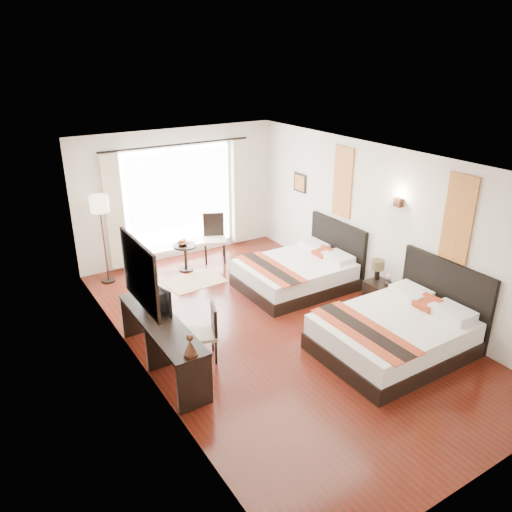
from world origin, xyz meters
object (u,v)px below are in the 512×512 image
window_chair (215,247)px  television (152,298)px  desk_chair (204,343)px  nightstand (379,295)px  table_lamp (378,266)px  vase (389,282)px  bed_far (299,272)px  fruit_bowl (183,244)px  floor_lamp (100,210)px  side_table (186,257)px  bed_near (397,332)px  console_desk (162,344)px

window_chair → television: bearing=-17.4°
television → desk_chair: bearing=-141.4°
nightstand → table_lamp: 0.53m
vase → bed_far: bearing=114.2°
table_lamp → fruit_bowl: bearing=125.5°
vase → table_lamp: bearing=86.9°
vase → floor_lamp: (-3.79, 3.82, 0.92)m
television → vase: bearing=-114.9°
table_lamp → side_table: 3.95m
fruit_bowl → desk_chair: bearing=-109.2°
bed_far → fruit_bowl: bed_far is taller
nightstand → table_lamp: bearing=77.2°
table_lamp → fruit_bowl: table_lamp is taller
television → window_chair: 3.78m
floor_lamp → table_lamp: bearing=-42.7°
bed_near → television: bed_near is taller
table_lamp → television: television is taller
bed_near → floor_lamp: floor_lamp is taller
side_table → nightstand: bearing=-56.2°
side_table → window_chair: window_chair is taller
bed_far → television: bed_far is taller
side_table → table_lamp: bearing=-54.7°
side_table → vase: bearing=-57.3°
window_chair → floor_lamp: bearing=-70.1°
console_desk → fruit_bowl: bearing=60.6°
table_lamp → console_desk: size_ratio=0.16×
bed_far → television: size_ratio=2.87×
bed_near → window_chair: bed_near is taller
table_lamp → desk_chair: size_ratio=0.41×
bed_far → television: 3.38m
bed_near → bed_far: (0.07, 2.59, -0.02)m
nightstand → desk_chair: bearing=176.2°
console_desk → window_chair: bearing=51.5°
television → fruit_bowl: (1.67, 2.67, -0.38)m
bed_far → side_table: bearing=129.0°
nightstand → floor_lamp: (-3.78, 3.65, 1.25)m
bed_near → side_table: bearing=108.0°
nightstand → television: television is taller
desk_chair → floor_lamp: bearing=-63.6°
desk_chair → window_chair: bearing=-100.6°
nightstand → floor_lamp: bearing=136.0°
side_table → window_chair: (0.76, 0.15, 0.03)m
console_desk → fruit_bowl: size_ratio=9.92×
nightstand → side_table: side_table is taller
table_lamp → side_table: table_lamp is taller
fruit_bowl → bed_near: bearing=-71.7°
desk_chair → bed_near: bearing=171.5°
fruit_bowl → window_chair: (0.80, 0.12, -0.28)m
console_desk → desk_chair: desk_chair is taller
table_lamp → television: 4.02m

